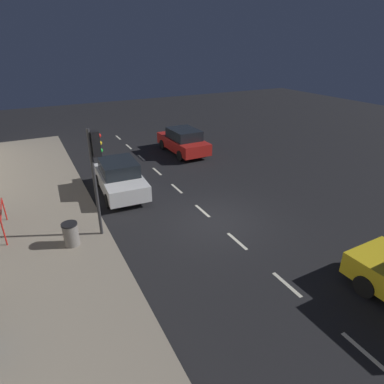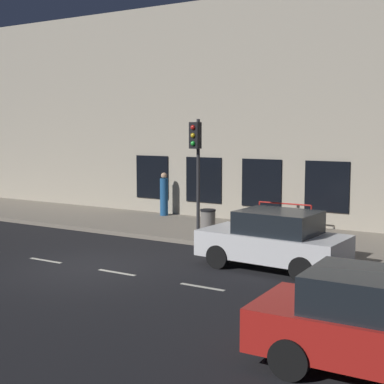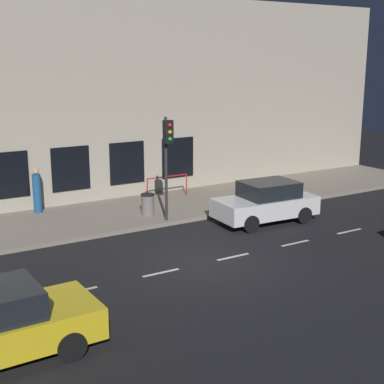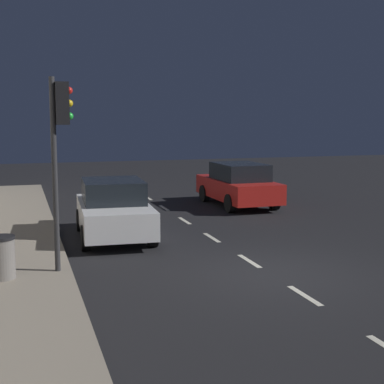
{
  "view_description": "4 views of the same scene",
  "coord_description": "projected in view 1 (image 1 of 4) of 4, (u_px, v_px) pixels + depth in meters",
  "views": [
    {
      "loc": [
        6.02,
        9.66,
        6.62
      ],
      "look_at": [
        0.81,
        -0.39,
        1.32
      ],
      "focal_mm": 30.4,
      "sensor_mm": 36.0,
      "label": 1
    },
    {
      "loc": [
        -11.3,
        -10.19,
        3.77
      ],
      "look_at": [
        3.19,
        -1.37,
        1.84
      ],
      "focal_mm": 52.63,
      "sensor_mm": 36.0,
      "label": 2
    },
    {
      "loc": [
        -13.6,
        8.81,
        6.12
      ],
      "look_at": [
        1.4,
        -0.32,
        1.92
      ],
      "focal_mm": 52.14,
      "sensor_mm": 36.0,
      "label": 3
    },
    {
      "loc": [
        4.97,
        10.54,
        3.31
      ],
      "look_at": [
        1.12,
        -1.81,
        1.54
      ],
      "focal_mm": 52.44,
      "sensor_mm": 36.0,
      "label": 4
    }
  ],
  "objects": [
    {
      "name": "red_railing",
      "position": [
        3.0,
        215.0,
        11.8
      ],
      "size": [
        0.05,
        2.02,
        0.97
      ],
      "color": "red",
      "rests_on": "sidewalk"
    },
    {
      "name": "ground_plane",
      "position": [
        214.0,
        221.0,
        13.08
      ],
      "size": [
        60.0,
        60.0,
        0.0
      ],
      "primitive_type": "plane",
      "color": "black"
    },
    {
      "name": "lane_centre_line",
      "position": [
        202.0,
        211.0,
        13.88
      ],
      "size": [
        0.12,
        27.2,
        0.01
      ],
      "color": "beige",
      "rests_on": "ground"
    },
    {
      "name": "traffic_light",
      "position": [
        96.0,
        160.0,
        10.84
      ],
      "size": [
        0.46,
        0.32,
        3.92
      ],
      "color": "#2D2D30",
      "rests_on": "sidewalk"
    },
    {
      "name": "parked_car_1",
      "position": [
        120.0,
        178.0,
        15.18
      ],
      "size": [
        2.06,
        4.02,
        1.58
      ],
      "rotation": [
        0.0,
        0.0,
        -0.06
      ],
      "color": "silver",
      "rests_on": "ground"
    },
    {
      "name": "parked_car_0",
      "position": [
        183.0,
        141.0,
        20.69
      ],
      "size": [
        1.96,
        4.25,
        1.58
      ],
      "rotation": [
        0.0,
        0.0,
        3.16
      ],
      "color": "red",
      "rests_on": "ground"
    },
    {
      "name": "sidewalk",
      "position": [
        48.0,
        265.0,
        10.44
      ],
      "size": [
        4.5,
        32.0,
        0.15
      ],
      "color": "gray",
      "rests_on": "ground"
    },
    {
      "name": "trash_bin",
      "position": [
        71.0,
        234.0,
        11.17
      ],
      "size": [
        0.54,
        0.54,
        0.84
      ],
      "color": "slate",
      "rests_on": "sidewalk"
    }
  ]
}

